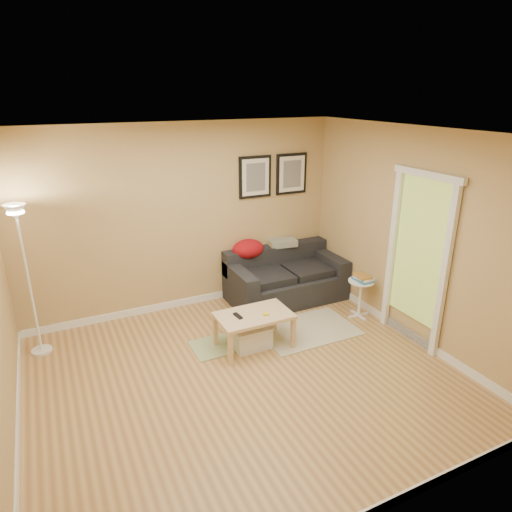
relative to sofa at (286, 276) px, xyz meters
name	(u,v)px	position (x,y,z in m)	size (l,w,h in m)	color
floor	(245,377)	(-1.38, -1.53, -0.38)	(4.50, 4.50, 0.00)	tan
ceiling	(242,134)	(-1.38, -1.53, 2.23)	(4.50, 4.50, 0.00)	white
wall_back	(184,219)	(-1.38, 0.47, 0.92)	(4.50, 4.50, 0.00)	tan
wall_front	(375,374)	(-1.38, -3.53, 0.92)	(4.50, 4.50, 0.00)	tan
wall_right	(413,237)	(0.87, -1.53, 0.92)	(4.00, 4.00, 0.00)	tan
baseboard_back	(189,301)	(-1.38, 0.46, -0.33)	(4.50, 0.02, 0.10)	white
baseboard_left	(18,437)	(-3.62, -1.53, -0.33)	(0.02, 4.00, 0.10)	white
baseboard_right	(401,329)	(0.86, -1.53, -0.33)	(0.02, 4.00, 0.10)	white
sofa	(286,276)	(0.00, 0.00, 0.00)	(1.70, 0.90, 0.75)	black
red_throw	(248,249)	(-0.48, 0.32, 0.40)	(0.48, 0.36, 0.28)	maroon
plaid_throw	(282,242)	(0.11, 0.34, 0.41)	(0.42, 0.26, 0.10)	tan
framed_print_left	(255,177)	(-0.30, 0.45, 1.43)	(0.50, 0.04, 0.60)	black
framed_print_right	(291,174)	(0.30, 0.45, 1.43)	(0.50, 0.04, 0.60)	black
area_rug	(307,330)	(-0.21, -0.95, -0.37)	(1.25, 0.85, 0.01)	beige
green_runner	(221,345)	(-1.38, -0.81, -0.37)	(0.70, 0.50, 0.01)	#668C4C
coffee_table	(254,330)	(-1.02, -1.01, -0.15)	(0.89, 0.55, 0.45)	#DBB485
remote_control	(238,316)	(-1.22, -0.99, 0.08)	(0.05, 0.16, 0.02)	black
tape_roll	(266,314)	(-0.90, -1.10, 0.09)	(0.07, 0.07, 0.03)	yellow
storage_bin	(251,336)	(-1.05, -1.00, -0.23)	(0.46, 0.34, 0.29)	white
side_table	(360,299)	(0.64, -0.93, -0.10)	(0.35, 0.35, 0.54)	white
book_stack	(363,278)	(0.66, -0.94, 0.21)	(0.20, 0.26, 0.08)	teal
floor_lamp	(30,286)	(-3.38, 0.01, 0.49)	(0.24, 0.24, 1.83)	white
doorway	(416,263)	(0.82, -1.68, 0.65)	(0.12, 1.01, 2.13)	white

